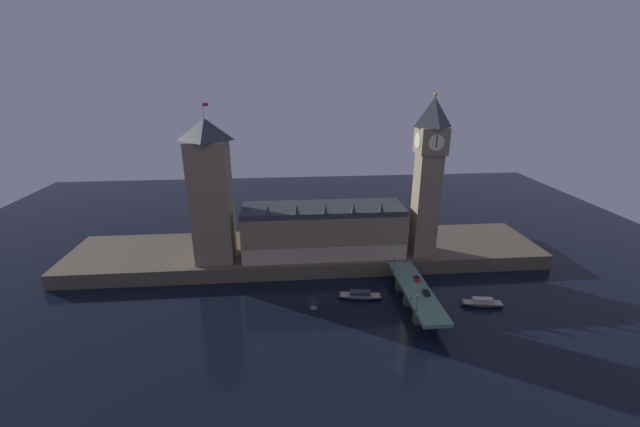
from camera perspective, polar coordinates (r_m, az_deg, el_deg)
The scene contains 15 objects.
ground_plane at distance 157.05m, azimuth -0.92°, elevation -12.77°, with size 400.00×400.00×0.00m, color black.
embankment at distance 189.66m, azimuth -1.77°, elevation -5.63°, with size 220.00×42.00×6.69m.
parliament_hall at distance 177.70m, azimuth 0.45°, elevation -2.36°, with size 71.84×22.74×26.46m.
clock_tower at distance 174.53m, azimuth 15.45°, elevation 5.57°, with size 12.01×12.12×70.60m.
victoria_tower at distance 171.58m, azimuth -15.58°, elevation 3.06°, with size 16.39×16.39×67.12m.
bridge at distance 157.54m, azimuth 13.82°, elevation -11.26°, with size 10.37×46.00×6.90m.
car_southbound_lead at distance 153.51m, azimuth 15.21°, elevation -11.03°, with size 2.00×3.83×1.56m.
car_southbound_trail at distance 162.47m, azimuth 13.92°, elevation -9.14°, with size 1.94×3.92×1.41m.
pedestrian_near_rail at distance 148.52m, azimuth 13.13°, elevation -11.91°, with size 0.38×0.38×1.57m.
pedestrian_mid_walk at distance 159.08m, azimuth 15.27°, elevation -9.84°, with size 0.38×0.38×1.63m.
pedestrian_far_rail at distance 163.20m, azimuth 11.25°, elevation -8.67°, with size 0.38×0.38×1.80m.
street_lamp_near at distance 140.89m, azimuth 13.96°, elevation -12.17°, with size 1.34×0.60×6.96m.
street_lamp_far at distance 165.30m, azimuth 10.78°, elevation -6.85°, with size 1.34×0.60×7.31m.
boat_upstream at distance 159.70m, azimuth 5.86°, elevation -11.80°, with size 18.38×7.24×3.17m.
boat_downstream at distance 166.33m, azimuth 22.54°, elevation -11.95°, with size 16.92×6.65×3.34m.
Camera 1 is at (-9.03, -132.48, 83.86)m, focal length 22.00 mm.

